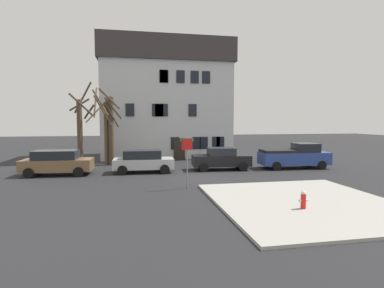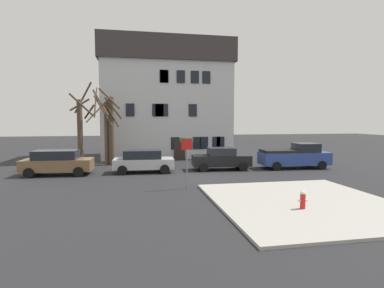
{
  "view_description": "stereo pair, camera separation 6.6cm",
  "coord_description": "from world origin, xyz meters",
  "px_view_note": "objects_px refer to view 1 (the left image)",
  "views": [
    {
      "loc": [
        -4.6,
        -19.79,
        3.8
      ],
      "look_at": [
        -0.35,
        2.26,
        2.08
      ],
      "focal_mm": 28.7,
      "sensor_mm": 36.0,
      "label": 1
    },
    {
      "loc": [
        -4.54,
        -19.81,
        3.8
      ],
      "look_at": [
        -0.35,
        2.26,
        2.08
      ],
      "focal_mm": 28.7,
      "sensor_mm": 36.0,
      "label": 2
    }
  ],
  "objects_px": {
    "tree_bare_mid": "(105,129)",
    "car_brown_wagon": "(57,162)",
    "car_silver_wagon": "(143,161)",
    "car_black_sedan": "(221,159)",
    "fire_hydrant": "(303,199)",
    "bicycle_leaning": "(147,162)",
    "street_sign_pole": "(187,154)",
    "building_main": "(165,99)",
    "tree_bare_near": "(80,128)",
    "pickup_truck_blue": "(294,156)",
    "tree_bare_far": "(111,127)"
  },
  "relations": [
    {
      "from": "car_black_sedan",
      "to": "tree_bare_far",
      "type": "bearing_deg",
      "value": 153.63
    },
    {
      "from": "pickup_truck_blue",
      "to": "bicycle_leaning",
      "type": "distance_m",
      "value": 11.93
    },
    {
      "from": "car_brown_wagon",
      "to": "bicycle_leaning",
      "type": "xyz_separation_m",
      "value": [
        6.31,
        2.68,
        -0.54
      ]
    },
    {
      "from": "tree_bare_far",
      "to": "car_silver_wagon",
      "type": "distance_m",
      "value": 5.57
    },
    {
      "from": "bicycle_leaning",
      "to": "tree_bare_near",
      "type": "bearing_deg",
      "value": 167.98
    },
    {
      "from": "tree_bare_far",
      "to": "fire_hydrant",
      "type": "bearing_deg",
      "value": -60.19
    },
    {
      "from": "tree_bare_mid",
      "to": "car_silver_wagon",
      "type": "xyz_separation_m",
      "value": [
        3.04,
        -4.64,
        -2.24
      ]
    },
    {
      "from": "building_main",
      "to": "tree_bare_far",
      "type": "bearing_deg",
      "value": -130.69
    },
    {
      "from": "tree_bare_mid",
      "to": "street_sign_pole",
      "type": "xyz_separation_m",
      "value": [
        5.26,
        -10.54,
        -1.13
      ]
    },
    {
      "from": "tree_bare_mid",
      "to": "fire_hydrant",
      "type": "height_order",
      "value": "tree_bare_mid"
    },
    {
      "from": "car_brown_wagon",
      "to": "car_silver_wagon",
      "type": "relative_size",
      "value": 1.07
    },
    {
      "from": "building_main",
      "to": "tree_bare_far",
      "type": "height_order",
      "value": "building_main"
    },
    {
      "from": "tree_bare_near",
      "to": "building_main",
      "type": "bearing_deg",
      "value": 41.24
    },
    {
      "from": "tree_bare_far",
      "to": "car_brown_wagon",
      "type": "bearing_deg",
      "value": -127.64
    },
    {
      "from": "car_silver_wagon",
      "to": "tree_bare_near",
      "type": "bearing_deg",
      "value": 142.36
    },
    {
      "from": "pickup_truck_blue",
      "to": "bicycle_leaning",
      "type": "bearing_deg",
      "value": 165.98
    },
    {
      "from": "building_main",
      "to": "fire_hydrant",
      "type": "height_order",
      "value": "building_main"
    },
    {
      "from": "car_brown_wagon",
      "to": "fire_hydrant",
      "type": "distance_m",
      "value": 16.46
    },
    {
      "from": "building_main",
      "to": "car_silver_wagon",
      "type": "height_order",
      "value": "building_main"
    },
    {
      "from": "street_sign_pole",
      "to": "tree_bare_near",
      "type": "bearing_deg",
      "value": 126.38
    },
    {
      "from": "street_sign_pole",
      "to": "building_main",
      "type": "bearing_deg",
      "value": 88.13
    },
    {
      "from": "building_main",
      "to": "bicycle_leaning",
      "type": "xyz_separation_m",
      "value": [
        -2.37,
        -7.87,
        -5.73
      ]
    },
    {
      "from": "tree_bare_mid",
      "to": "bicycle_leaning",
      "type": "distance_m",
      "value": 4.81
    },
    {
      "from": "tree_bare_mid",
      "to": "car_brown_wagon",
      "type": "height_order",
      "value": "tree_bare_mid"
    },
    {
      "from": "fire_hydrant",
      "to": "car_silver_wagon",
      "type": "bearing_deg",
      "value": 119.45
    },
    {
      "from": "tree_bare_mid",
      "to": "car_black_sedan",
      "type": "relative_size",
      "value": 1.47
    },
    {
      "from": "car_black_sedan",
      "to": "pickup_truck_blue",
      "type": "distance_m",
      "value": 5.99
    },
    {
      "from": "tree_bare_near",
      "to": "car_black_sedan",
      "type": "height_order",
      "value": "tree_bare_near"
    },
    {
      "from": "tree_bare_near",
      "to": "fire_hydrant",
      "type": "height_order",
      "value": "tree_bare_near"
    },
    {
      "from": "tree_bare_near",
      "to": "pickup_truck_blue",
      "type": "distance_m",
      "value": 17.48
    },
    {
      "from": "tree_bare_mid",
      "to": "street_sign_pole",
      "type": "bearing_deg",
      "value": -63.51
    },
    {
      "from": "tree_bare_far",
      "to": "street_sign_pole",
      "type": "xyz_separation_m",
      "value": [
        4.79,
        -10.24,
        -1.25
      ]
    },
    {
      "from": "car_silver_wagon",
      "to": "car_black_sedan",
      "type": "height_order",
      "value": "car_black_sedan"
    },
    {
      "from": "tree_bare_far",
      "to": "car_silver_wagon",
      "type": "relative_size",
      "value": 1.47
    },
    {
      "from": "car_silver_wagon",
      "to": "pickup_truck_blue",
      "type": "distance_m",
      "value": 11.94
    },
    {
      "from": "car_brown_wagon",
      "to": "bicycle_leaning",
      "type": "distance_m",
      "value": 6.88
    },
    {
      "from": "tree_bare_near",
      "to": "car_silver_wagon",
      "type": "height_order",
      "value": "tree_bare_near"
    },
    {
      "from": "tree_bare_near",
      "to": "pickup_truck_blue",
      "type": "height_order",
      "value": "tree_bare_near"
    },
    {
      "from": "pickup_truck_blue",
      "to": "fire_hydrant",
      "type": "distance_m",
      "value": 12.26
    },
    {
      "from": "car_brown_wagon",
      "to": "bicycle_leaning",
      "type": "bearing_deg",
      "value": 22.97
    },
    {
      "from": "car_black_sedan",
      "to": "car_brown_wagon",
      "type": "bearing_deg",
      "value": -179.44
    },
    {
      "from": "tree_bare_mid",
      "to": "bicycle_leaning",
      "type": "height_order",
      "value": "tree_bare_mid"
    },
    {
      "from": "street_sign_pole",
      "to": "car_brown_wagon",
      "type": "bearing_deg",
      "value": 144.09
    },
    {
      "from": "car_silver_wagon",
      "to": "fire_hydrant",
      "type": "xyz_separation_m",
      "value": [
        6.25,
        -11.07,
        -0.36
      ]
    },
    {
      "from": "tree_bare_mid",
      "to": "bicycle_leaning",
      "type": "xyz_separation_m",
      "value": [
        3.42,
        -1.97,
        -2.74
      ]
    },
    {
      "from": "tree_bare_near",
      "to": "car_black_sedan",
      "type": "distance_m",
      "value": 11.73
    },
    {
      "from": "tree_bare_near",
      "to": "bicycle_leaning",
      "type": "relative_size",
      "value": 4.26
    },
    {
      "from": "building_main",
      "to": "car_silver_wagon",
      "type": "bearing_deg",
      "value": -104.63
    },
    {
      "from": "tree_bare_far",
      "to": "car_brown_wagon",
      "type": "distance_m",
      "value": 5.95
    },
    {
      "from": "tree_bare_near",
      "to": "bicycle_leaning",
      "type": "distance_m",
      "value": 6.11
    }
  ]
}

